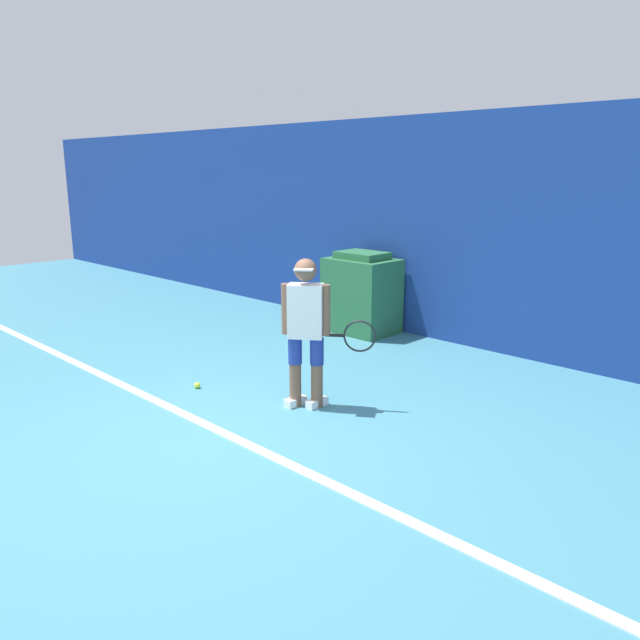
# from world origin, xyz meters

# --- Properties ---
(ground_plane) EXTENTS (24.00, 24.00, 0.00)m
(ground_plane) POSITION_xyz_m (0.00, 0.00, 0.00)
(ground_plane) COLOR teal
(back_wall) EXTENTS (24.00, 0.10, 3.06)m
(back_wall) POSITION_xyz_m (0.00, 4.30, 1.53)
(back_wall) COLOR navy
(back_wall) RESTS_ON ground_plane
(court_baseline) EXTENTS (21.60, 0.10, 0.01)m
(court_baseline) POSITION_xyz_m (0.00, 0.18, 0.01)
(court_baseline) COLOR white
(court_baseline) RESTS_ON ground_plane
(tennis_player) EXTENTS (0.77, 0.60, 1.50)m
(tennis_player) POSITION_xyz_m (0.04, 1.20, 0.83)
(tennis_player) COLOR brown
(tennis_player) RESTS_ON ground_plane
(tennis_ball) EXTENTS (0.07, 0.07, 0.07)m
(tennis_ball) POSITION_xyz_m (-1.20, 0.72, 0.03)
(tennis_ball) COLOR #D1E533
(tennis_ball) RESTS_ON ground_plane
(covered_chair) EXTENTS (0.99, 0.73, 1.18)m
(covered_chair) POSITION_xyz_m (-1.52, 3.84, 0.57)
(covered_chair) COLOR #28663D
(covered_chair) RESTS_ON ground_plane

